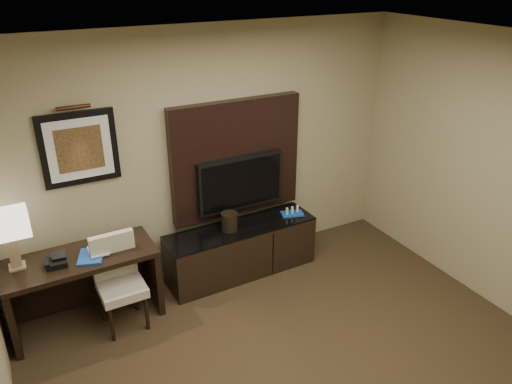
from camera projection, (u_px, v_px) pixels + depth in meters
ceiling at (376, 68)px, 2.76m from camera, size 4.50×5.00×0.01m
wall_back at (208, 154)px, 5.33m from camera, size 4.50×0.01×2.70m
desk at (85, 289)px, 4.79m from camera, size 1.39×0.62×0.74m
credenza at (241, 250)px, 5.59m from camera, size 1.70×0.51×0.58m
tv_wall_panel at (236, 158)px, 5.45m from camera, size 1.50×0.12×1.30m
tv at (241, 183)px, 5.47m from camera, size 1.00×0.08×0.60m
artwork at (79, 148)px, 4.64m from camera, size 0.70×0.04×0.70m
picture_light at (73, 107)px, 4.44m from camera, size 0.04×0.04×0.30m
desk_chair at (122, 288)px, 4.70m from camera, size 0.42×0.49×0.87m
table_lamp at (12, 242)px, 4.36m from camera, size 0.36×0.28×0.52m
desk_phone at (56, 261)px, 4.48m from camera, size 0.20×0.18×0.09m
blue_folder at (91, 256)px, 4.62m from camera, size 0.30×0.34×0.02m
book at (87, 244)px, 4.62m from camera, size 0.17×0.03×0.24m
ice_bucket at (229, 221)px, 5.37m from camera, size 0.18×0.18×0.20m
minibar_tray at (292, 211)px, 5.71m from camera, size 0.28×0.22×0.09m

